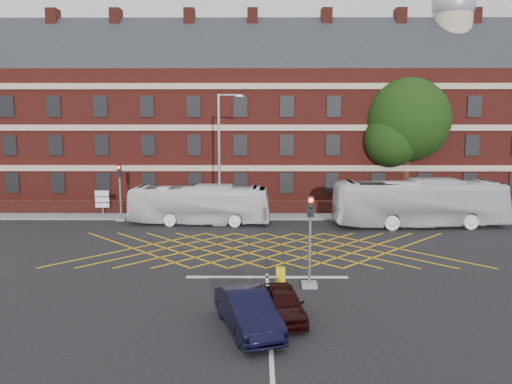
{
  "coord_description": "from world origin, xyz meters",
  "views": [
    {
      "loc": [
        -0.42,
        -27.25,
        7.76
      ],
      "look_at": [
        -0.57,
        1.5,
        3.53
      ],
      "focal_mm": 35.0,
      "sensor_mm": 36.0,
      "label": 1
    }
  ],
  "objects_px": {
    "car_maroon": "(284,303)",
    "direction_signs": "(102,200)",
    "bus_left": "(199,205)",
    "bus_right": "(419,203)",
    "traffic_light_near": "(310,250)",
    "traffic_light_far": "(120,198)",
    "deciduous_tree": "(407,126)",
    "utility_cabinet": "(281,276)",
    "car_navy": "(248,311)",
    "street_lamp": "(220,180)"
  },
  "relations": [
    {
      "from": "bus_left",
      "to": "traffic_light_near",
      "type": "bearing_deg",
      "value": -151.2
    },
    {
      "from": "traffic_light_far",
      "to": "street_lamp",
      "type": "bearing_deg",
      "value": -10.74
    },
    {
      "from": "bus_right",
      "to": "car_navy",
      "type": "distance_m",
      "value": 21.79
    },
    {
      "from": "car_maroon",
      "to": "direction_signs",
      "type": "relative_size",
      "value": 1.64
    },
    {
      "from": "bus_left",
      "to": "deciduous_tree",
      "type": "xyz_separation_m",
      "value": [
        17.25,
        7.15,
        5.71
      ]
    },
    {
      "from": "bus_left",
      "to": "direction_signs",
      "type": "height_order",
      "value": "bus_left"
    },
    {
      "from": "street_lamp",
      "to": "direction_signs",
      "type": "relative_size",
      "value": 4.31
    },
    {
      "from": "car_navy",
      "to": "traffic_light_near",
      "type": "xyz_separation_m",
      "value": [
        2.75,
        4.8,
        1.03
      ]
    },
    {
      "from": "deciduous_tree",
      "to": "traffic_light_far",
      "type": "bearing_deg",
      "value": -165.58
    },
    {
      "from": "traffic_light_near",
      "to": "direction_signs",
      "type": "xyz_separation_m",
      "value": [
        -14.79,
        16.65,
        -0.39
      ]
    },
    {
      "from": "traffic_light_far",
      "to": "traffic_light_near",
      "type": "bearing_deg",
      "value": -49.7
    },
    {
      "from": "direction_signs",
      "to": "bus_left",
      "type": "bearing_deg",
      "value": -17.42
    },
    {
      "from": "car_maroon",
      "to": "utility_cabinet",
      "type": "height_order",
      "value": "car_maroon"
    },
    {
      "from": "bus_right",
      "to": "deciduous_tree",
      "type": "relative_size",
      "value": 1.09
    },
    {
      "from": "bus_left",
      "to": "utility_cabinet",
      "type": "relative_size",
      "value": 12.96
    },
    {
      "from": "car_navy",
      "to": "direction_signs",
      "type": "relative_size",
      "value": 2.02
    },
    {
      "from": "car_maroon",
      "to": "utility_cabinet",
      "type": "bearing_deg",
      "value": 81.72
    },
    {
      "from": "bus_right",
      "to": "traffic_light_far",
      "type": "relative_size",
      "value": 2.89
    },
    {
      "from": "car_navy",
      "to": "utility_cabinet",
      "type": "bearing_deg",
      "value": 56.43
    },
    {
      "from": "traffic_light_far",
      "to": "bus_left",
      "type": "bearing_deg",
      "value": -10.35
    },
    {
      "from": "car_navy",
      "to": "street_lamp",
      "type": "bearing_deg",
      "value": 79.23
    },
    {
      "from": "car_maroon",
      "to": "street_lamp",
      "type": "relative_size",
      "value": 0.38
    },
    {
      "from": "bus_left",
      "to": "direction_signs",
      "type": "bearing_deg",
      "value": 75.81
    },
    {
      "from": "bus_right",
      "to": "street_lamp",
      "type": "height_order",
      "value": "street_lamp"
    },
    {
      "from": "bus_left",
      "to": "traffic_light_far",
      "type": "relative_size",
      "value": 2.43
    },
    {
      "from": "car_navy",
      "to": "traffic_light_far",
      "type": "distance_m",
      "value": 22.53
    },
    {
      "from": "deciduous_tree",
      "to": "street_lamp",
      "type": "bearing_deg",
      "value": -154.4
    },
    {
      "from": "bus_left",
      "to": "direction_signs",
      "type": "relative_size",
      "value": 4.72
    },
    {
      "from": "car_maroon",
      "to": "utility_cabinet",
      "type": "relative_size",
      "value": 4.5
    },
    {
      "from": "deciduous_tree",
      "to": "car_navy",
      "type": "bearing_deg",
      "value": -116.9
    },
    {
      "from": "traffic_light_near",
      "to": "traffic_light_far",
      "type": "relative_size",
      "value": 1.0
    },
    {
      "from": "traffic_light_near",
      "to": "traffic_light_far",
      "type": "distance_m",
      "value": 20.02
    },
    {
      "from": "car_maroon",
      "to": "traffic_light_near",
      "type": "xyz_separation_m",
      "value": [
        1.38,
        3.68,
        1.15
      ]
    },
    {
      "from": "deciduous_tree",
      "to": "car_maroon",
      "type": "bearing_deg",
      "value": -115.42
    },
    {
      "from": "car_navy",
      "to": "street_lamp",
      "type": "height_order",
      "value": "street_lamp"
    },
    {
      "from": "street_lamp",
      "to": "direction_signs",
      "type": "distance_m",
      "value": 10.23
    },
    {
      "from": "bus_left",
      "to": "bus_right",
      "type": "relative_size",
      "value": 0.84
    },
    {
      "from": "bus_left",
      "to": "direction_signs",
      "type": "distance_m",
      "value": 8.41
    },
    {
      "from": "bus_right",
      "to": "traffic_light_near",
      "type": "distance_m",
      "value": 16.25
    },
    {
      "from": "car_navy",
      "to": "traffic_light_near",
      "type": "relative_size",
      "value": 1.04
    },
    {
      "from": "deciduous_tree",
      "to": "direction_signs",
      "type": "bearing_deg",
      "value": -169.61
    },
    {
      "from": "traffic_light_far",
      "to": "bus_right",
      "type": "bearing_deg",
      "value": -4.98
    },
    {
      "from": "bus_right",
      "to": "traffic_light_near",
      "type": "relative_size",
      "value": 2.89
    },
    {
      "from": "traffic_light_near",
      "to": "utility_cabinet",
      "type": "bearing_deg",
      "value": 163.81
    },
    {
      "from": "bus_left",
      "to": "utility_cabinet",
      "type": "bearing_deg",
      "value": -155.19
    },
    {
      "from": "bus_right",
      "to": "traffic_light_far",
      "type": "height_order",
      "value": "traffic_light_far"
    },
    {
      "from": "bus_right",
      "to": "utility_cabinet",
      "type": "height_order",
      "value": "bus_right"
    },
    {
      "from": "utility_cabinet",
      "to": "bus_right",
      "type": "bearing_deg",
      "value": 50.63
    },
    {
      "from": "bus_left",
      "to": "direction_signs",
      "type": "xyz_separation_m",
      "value": [
        -8.03,
        2.52,
        -0.07
      ]
    },
    {
      "from": "car_navy",
      "to": "traffic_light_far",
      "type": "xyz_separation_m",
      "value": [
        -10.2,
        20.07,
        1.03
      ]
    }
  ]
}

